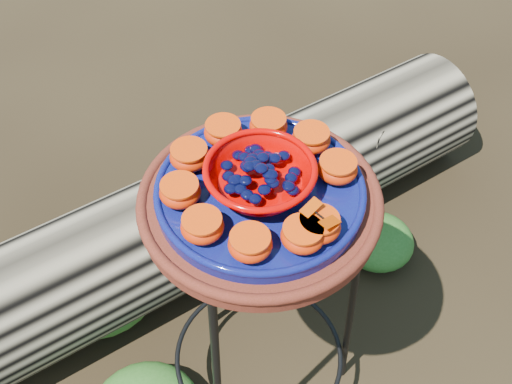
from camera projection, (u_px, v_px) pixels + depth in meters
ground at (259, 382)px, 1.67m from camera, size 60.00×60.00×0.00m
plant_stand at (259, 312)px, 1.41m from camera, size 0.44×0.44×0.70m
terracotta_saucer at (260, 203)px, 1.13m from camera, size 0.42×0.42×0.03m
cobalt_plate at (260, 193)px, 1.11m from camera, size 0.36×0.36×0.02m
red_bowl at (260, 178)px, 1.08m from camera, size 0.18×0.18×0.05m
glass_gems at (260, 163)px, 1.05m from camera, size 0.14×0.14×0.02m
orange_half_0 at (319, 226)px, 1.02m from camera, size 0.07×0.07×0.04m
orange_half_1 at (337, 169)px, 1.10m from camera, size 0.07×0.07×0.04m
orange_half_2 at (311, 139)px, 1.15m from camera, size 0.07×0.07×0.04m
orange_half_3 at (268, 126)px, 1.17m from camera, size 0.07×0.07×0.04m
orange_half_4 at (223, 132)px, 1.16m from camera, size 0.07×0.07×0.04m
orange_half_5 at (190, 156)px, 1.12m from camera, size 0.07×0.07×0.04m
orange_half_6 at (180, 192)px, 1.07m from camera, size 0.07×0.07×0.04m
orange_half_7 at (202, 227)px, 1.02m from camera, size 0.07×0.07×0.04m
orange_half_8 at (250, 244)px, 1.00m from camera, size 0.07×0.07×0.04m
orange_half_9 at (303, 236)px, 1.01m from camera, size 0.07×0.07×0.04m
butterfly at (320, 216)px, 1.00m from camera, size 0.08×0.05×0.01m
driftwood_log at (208, 214)px, 1.82m from camera, size 1.81×0.57×0.34m
foliage_right at (378, 240)px, 1.91m from camera, size 0.22×0.22×0.11m
foliage_back at (99, 283)px, 1.77m from camera, size 0.33×0.33×0.17m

